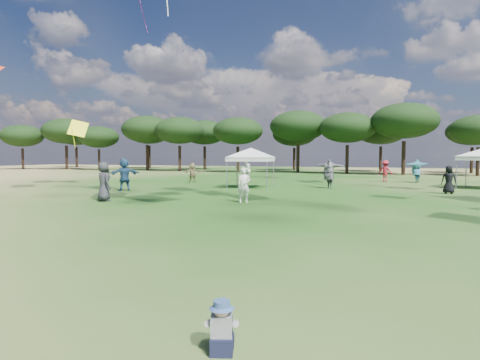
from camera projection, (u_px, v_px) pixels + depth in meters
name	position (u px, v px, depth m)	size (l,w,h in m)	color
tree_line	(395.00, 126.00, 45.40)	(108.78, 17.63, 7.77)	black
tent_left	(251.00, 150.00, 25.31)	(5.37, 5.37, 2.84)	gray
toddler	(222.00, 329.00, 4.20)	(0.42, 0.45, 0.56)	black
festival_crowd	(334.00, 175.00, 24.40)	(27.13, 19.76, 1.90)	#4F4E53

